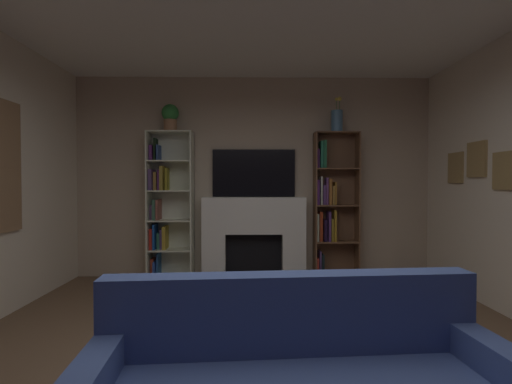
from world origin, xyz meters
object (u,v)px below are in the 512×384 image
object	(u,v)px
bookshelf_right	(331,207)
potted_plant	(170,116)
fireplace	(254,235)
bookshelf_left	(166,207)
vase_with_flowers	(337,120)
tv	(254,173)

from	to	relation	value
bookshelf_right	potted_plant	xyz separation A→B (m)	(-2.21, -0.05, 1.23)
fireplace	potted_plant	xyz separation A→B (m)	(-1.14, -0.03, 1.62)
fireplace	bookshelf_left	world-z (taller)	bookshelf_left
fireplace	bookshelf_right	bearing A→B (deg)	1.51
potted_plant	vase_with_flowers	xyz separation A→B (m)	(2.28, -0.00, -0.05)
tv	potted_plant	bearing A→B (deg)	-173.98
bookshelf_right	vase_with_flowers	size ratio (longest dim) A/B	4.21
bookshelf_right	potted_plant	size ratio (longest dim) A/B	5.42
tv	vase_with_flowers	distance (m)	1.35
tv	potted_plant	xyz separation A→B (m)	(-1.14, -0.12, 0.77)
bookshelf_left	potted_plant	xyz separation A→B (m)	(0.07, -0.03, 1.24)
bookshelf_right	vase_with_flowers	xyz separation A→B (m)	(0.07, -0.05, 1.19)
potted_plant	tv	bearing A→B (deg)	6.02
fireplace	bookshelf_left	bearing A→B (deg)	179.69
bookshelf_left	bookshelf_right	bearing A→B (deg)	0.55
fireplace	tv	xyz separation A→B (m)	(0.00, 0.09, 0.85)
bookshelf_left	vase_with_flowers	distance (m)	2.63
potted_plant	bookshelf_right	bearing A→B (deg)	1.40
fireplace	vase_with_flowers	world-z (taller)	vase_with_flowers
bookshelf_right	potted_plant	distance (m)	2.53
tv	vase_with_flowers	world-z (taller)	vase_with_flowers
fireplace	bookshelf_left	xyz separation A→B (m)	(-1.21, 0.01, 0.38)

